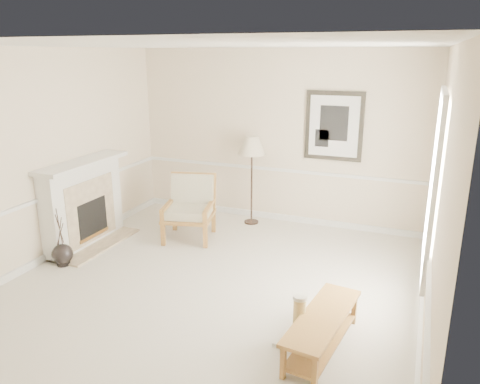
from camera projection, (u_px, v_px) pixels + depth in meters
name	position (u px, v px, depth m)	size (l,w,h in m)	color
ground	(208.00, 288.00, 5.84)	(5.50, 5.50, 0.00)	silver
room	(219.00, 140.00, 5.32)	(5.04, 5.54, 2.92)	beige
fireplace	(84.00, 204.00, 7.02)	(0.64, 1.64, 1.31)	white
floor_vase	(63.00, 255.00, 6.43)	(0.29, 0.29, 0.83)	black
armchair	(190.00, 204.00, 7.36)	(0.91, 0.95, 0.99)	olive
floor_lamp	(252.00, 148.00, 7.71)	(0.49, 0.49, 1.51)	black
bench	(322.00, 326.00, 4.58)	(0.56, 1.35, 0.37)	olive
scratching_post	(299.00, 329.00, 4.67)	(0.45, 0.45, 0.55)	white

